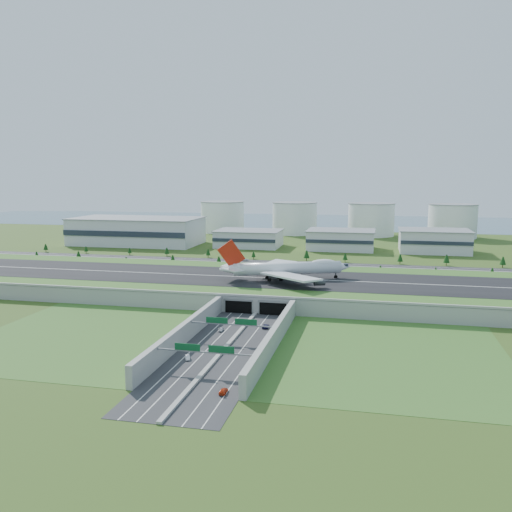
% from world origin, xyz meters
% --- Properties ---
extents(ground, '(1200.00, 1200.00, 0.00)m').
position_xyz_m(ground, '(0.00, 0.00, 0.00)').
color(ground, '#2B4C17').
rests_on(ground, ground).
extents(airfield_deck, '(520.00, 100.00, 9.20)m').
position_xyz_m(airfield_deck, '(0.00, -0.09, 4.12)').
color(airfield_deck, gray).
rests_on(airfield_deck, ground).
extents(underpass_road, '(38.80, 120.40, 8.00)m').
position_xyz_m(underpass_road, '(0.00, -99.42, 3.43)').
color(underpass_road, '#28282B').
rests_on(underpass_road, ground).
extents(sign_gantry_near, '(38.70, 0.70, 9.80)m').
position_xyz_m(sign_gantry_near, '(0.00, -95.04, 6.95)').
color(sign_gantry_near, gray).
rests_on(sign_gantry_near, ground).
extents(sign_gantry_far, '(38.70, 0.70, 9.80)m').
position_xyz_m(sign_gantry_far, '(0.00, -130.04, 6.95)').
color(sign_gantry_far, gray).
rests_on(sign_gantry_far, ground).
extents(north_expressway, '(560.00, 36.00, 0.12)m').
position_xyz_m(north_expressway, '(0.00, 95.00, 0.06)').
color(north_expressway, '#28282B').
rests_on(north_expressway, ground).
extents(tree_row, '(501.24, 48.69, 8.41)m').
position_xyz_m(tree_row, '(13.63, 95.30, 4.65)').
color(tree_row, '#3D2819').
rests_on(tree_row, ground).
extents(hangar_west, '(120.00, 60.00, 25.00)m').
position_xyz_m(hangar_west, '(-170.00, 185.00, 12.50)').
color(hangar_west, silver).
rests_on(hangar_west, ground).
extents(hangar_mid_a, '(58.00, 42.00, 15.00)m').
position_xyz_m(hangar_mid_a, '(-60.00, 190.00, 7.50)').
color(hangar_mid_a, silver).
rests_on(hangar_mid_a, ground).
extents(hangar_mid_b, '(58.00, 42.00, 17.00)m').
position_xyz_m(hangar_mid_b, '(25.00, 190.00, 8.50)').
color(hangar_mid_b, silver).
rests_on(hangar_mid_b, ground).
extents(hangar_mid_c, '(58.00, 42.00, 19.00)m').
position_xyz_m(hangar_mid_c, '(105.00, 190.00, 9.50)').
color(hangar_mid_c, silver).
rests_on(hangar_mid_c, ground).
extents(fuel_tank_a, '(50.00, 50.00, 35.00)m').
position_xyz_m(fuel_tank_a, '(-120.00, 310.00, 17.50)').
color(fuel_tank_a, white).
rests_on(fuel_tank_a, ground).
extents(fuel_tank_b, '(50.00, 50.00, 35.00)m').
position_xyz_m(fuel_tank_b, '(-35.00, 310.00, 17.50)').
color(fuel_tank_b, white).
rests_on(fuel_tank_b, ground).
extents(fuel_tank_c, '(50.00, 50.00, 35.00)m').
position_xyz_m(fuel_tank_c, '(50.00, 310.00, 17.50)').
color(fuel_tank_c, white).
rests_on(fuel_tank_c, ground).
extents(fuel_tank_d, '(50.00, 50.00, 35.00)m').
position_xyz_m(fuel_tank_d, '(135.00, 310.00, 17.50)').
color(fuel_tank_d, white).
rests_on(fuel_tank_d, ground).
extents(bay_water, '(1200.00, 260.00, 0.06)m').
position_xyz_m(bay_water, '(0.00, 480.00, 0.03)').
color(bay_water, '#3C5C73').
rests_on(bay_water, ground).
extents(boeing_747, '(72.74, 67.44, 23.69)m').
position_xyz_m(boeing_747, '(7.03, -2.55, 14.68)').
color(boeing_747, white).
rests_on(boeing_747, airfield_deck).
extents(car_0, '(2.17, 4.56, 1.51)m').
position_xyz_m(car_0, '(-8.25, -81.82, 0.87)').
color(car_0, silver).
rests_on(car_0, ground).
extents(car_1, '(3.35, 4.81, 1.50)m').
position_xyz_m(car_1, '(-10.16, -118.88, 0.87)').
color(car_1, white).
rests_on(car_1, ground).
extents(car_2, '(2.80, 5.69, 1.55)m').
position_xyz_m(car_2, '(9.55, -72.75, 0.90)').
color(car_2, '#0E0D42').
rests_on(car_2, ground).
extents(car_3, '(2.21, 5.22, 1.50)m').
position_xyz_m(car_3, '(11.16, -145.94, 0.87)').
color(car_3, '#BB3111').
rests_on(car_3, ground).
extents(car_4, '(4.35, 2.72, 1.38)m').
position_xyz_m(car_4, '(-103.85, 86.37, 0.81)').
color(car_4, slate).
rests_on(car_4, ground).
extents(car_5, '(5.00, 3.14, 1.55)m').
position_xyz_m(car_5, '(20.80, 105.44, 0.90)').
color(car_5, black).
rests_on(car_5, ground).
extents(car_7, '(6.02, 3.97, 1.62)m').
position_xyz_m(car_7, '(-43.48, 105.53, 0.93)').
color(car_7, white).
rests_on(car_7, ground).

